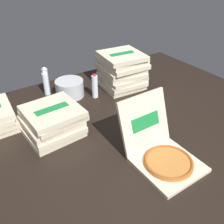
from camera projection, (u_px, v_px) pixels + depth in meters
The scene contains 8 objects.
ground_plane at pixel (116, 134), 2.03m from camera, with size 3.20×2.40×0.02m, color black.
open_pizza_box at pixel (161, 151), 1.73m from camera, with size 0.40×0.55×0.41m.
pizza_stack_center_near at pixel (122, 70), 2.61m from camera, with size 0.46×0.46×0.37m.
pizza_stack_left_near at pixel (52, 121), 1.96m from camera, with size 0.46×0.44×0.23m.
ice_bucket at pixel (70, 88), 2.50m from camera, with size 0.28×0.28×0.17m, color #B7BABF.
water_bottle_0 at pixel (46, 84), 2.50m from camera, with size 0.06×0.06×0.25m.
water_bottle_1 at pixel (95, 86), 2.45m from camera, with size 0.06×0.06×0.25m.
water_bottle_2 at pixel (46, 79), 2.59m from camera, with size 0.06×0.06×0.25m.
Camera 1 is at (-0.92, -1.31, 1.25)m, focal length 40.19 mm.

